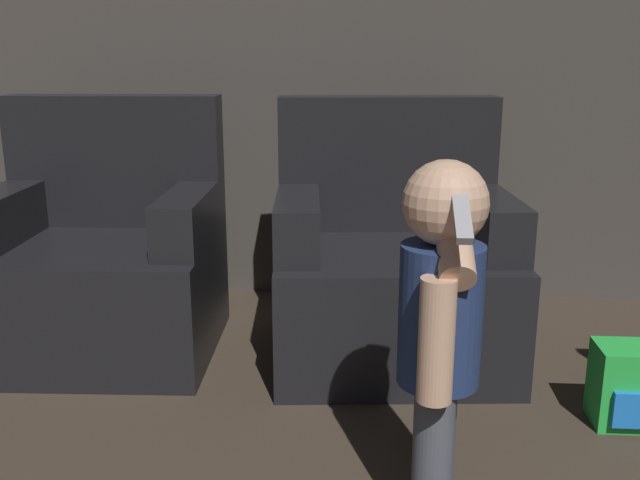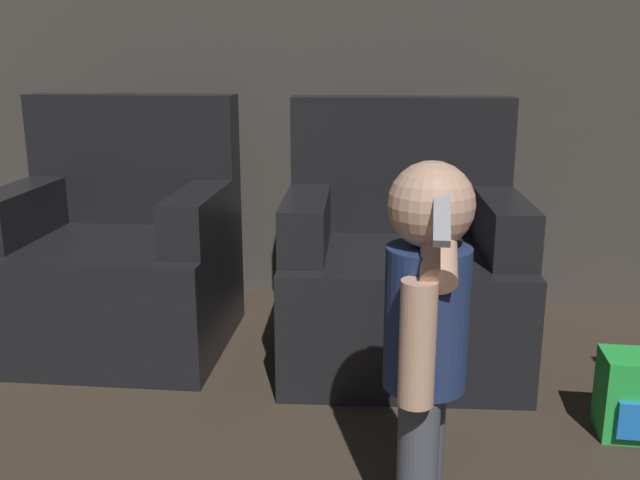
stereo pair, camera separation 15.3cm
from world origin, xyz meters
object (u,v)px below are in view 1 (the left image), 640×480
(person_toddler, at_px, (441,316))
(toy_backpack, at_px, (630,386))
(armchair_left, at_px, (104,264))
(armchair_right, at_px, (391,270))

(person_toddler, bearing_deg, toy_backpack, 136.51)
(armchair_left, bearing_deg, person_toddler, -41.81)
(armchair_right, height_order, toy_backpack, armchair_right)
(armchair_left, relative_size, person_toddler, 1.07)
(person_toddler, height_order, toy_backpack, person_toddler)
(armchair_left, bearing_deg, toy_backpack, -17.14)
(armchair_left, relative_size, toy_backpack, 3.75)
(armchair_right, bearing_deg, person_toddler, -89.90)
(armchair_left, xyz_separation_m, armchair_right, (1.15, -0.00, 0.00))
(toy_backpack, bearing_deg, armchair_left, 164.84)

